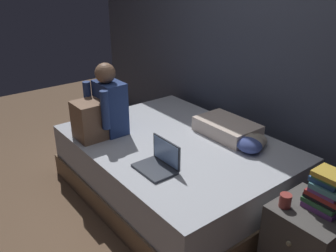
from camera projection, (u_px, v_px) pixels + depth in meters
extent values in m
plane|color=brown|center=(163.00, 214.00, 3.07)|extent=(8.00, 8.00, 0.00)
cube|color=#383D4C|center=(270.00, 38.00, 3.19)|extent=(5.60, 0.10, 2.70)
cube|color=#7A6047|center=(176.00, 182.00, 3.34)|extent=(2.00, 1.50, 0.21)
cube|color=#B2B7C1|center=(176.00, 157.00, 3.23)|extent=(1.96, 1.46, 0.32)
cube|color=#474442|center=(307.00, 243.00, 2.36)|extent=(0.44, 0.44, 0.54)
sphere|color=gray|center=(289.00, 243.00, 2.19)|extent=(0.04, 0.04, 0.04)
cube|color=navy|center=(111.00, 108.00, 3.24)|extent=(0.30, 0.20, 0.48)
sphere|color=brown|center=(105.00, 73.00, 3.09)|extent=(0.18, 0.18, 0.18)
cube|color=brown|center=(89.00, 121.00, 3.15)|extent=(0.26, 0.24, 0.34)
cylinder|color=navy|center=(88.00, 100.00, 3.25)|extent=(0.07, 0.07, 0.34)
cylinder|color=navy|center=(105.00, 110.00, 3.02)|extent=(0.07, 0.07, 0.34)
cube|color=#333842|center=(154.00, 169.00, 2.71)|extent=(0.32, 0.22, 0.02)
cube|color=#333842|center=(166.00, 152.00, 2.73)|extent=(0.32, 0.01, 0.20)
cube|color=#8CB2EA|center=(166.00, 152.00, 2.72)|extent=(0.29, 0.00, 0.18)
cube|color=beige|center=(227.00, 128.00, 3.26)|extent=(0.56, 0.36, 0.13)
cube|color=#703D84|center=(322.00, 207.00, 2.25)|extent=(0.21, 0.16, 0.03)
cube|color=#387042|center=(322.00, 202.00, 2.24)|extent=(0.21, 0.14, 0.03)
cube|color=black|center=(325.00, 198.00, 2.24)|extent=(0.21, 0.15, 0.03)
cube|color=#9E2D28|center=(327.00, 195.00, 2.21)|extent=(0.23, 0.16, 0.03)
cube|color=#703D84|center=(326.00, 191.00, 2.19)|extent=(0.18, 0.12, 0.03)
cube|color=teal|center=(328.00, 187.00, 2.17)|extent=(0.18, 0.15, 0.04)
cube|color=#284C84|center=(327.00, 180.00, 2.18)|extent=(0.17, 0.14, 0.03)
cube|color=#387042|center=(331.00, 178.00, 2.16)|extent=(0.17, 0.14, 0.03)
cube|color=gold|center=(332.00, 175.00, 2.13)|extent=(0.19, 0.15, 0.03)
cylinder|color=#933833|center=(285.00, 201.00, 2.26)|extent=(0.08, 0.08, 0.09)
ellipsoid|color=gray|center=(252.00, 142.00, 3.01)|extent=(0.23, 0.20, 0.13)
ellipsoid|color=#3D4C8E|center=(255.00, 144.00, 3.03)|extent=(0.15, 0.13, 0.08)
ellipsoid|color=#3D4C8E|center=(249.00, 145.00, 2.96)|extent=(0.22, 0.19, 0.12)
ellipsoid|color=gray|center=(257.00, 140.00, 3.07)|extent=(0.18, 0.16, 0.10)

